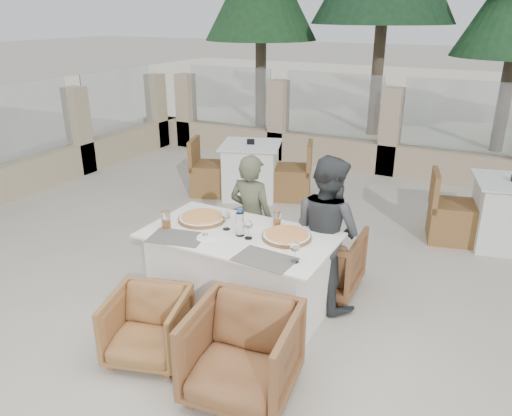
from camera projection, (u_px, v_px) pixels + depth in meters
The scene contains 24 objects.
ground at pixel (246, 320), 4.35m from camera, with size 80.00×80.00×0.00m, color #BAB09E.
sand_patch at pixel (460, 96), 15.85m from camera, with size 30.00×16.00×0.01m, color #F5E7C9.
perimeter_wall_far at pixel (391, 126), 8.00m from camera, with size 10.00×0.34×1.60m, color tan, non-canonical shape.
perimeter_wall_left at pixel (26, 138), 7.25m from camera, with size 0.34×7.00×1.60m, color tan, non-canonical shape.
dining_table at pixel (240, 274), 4.33m from camera, with size 1.60×0.90×0.77m, color white, non-canonical shape.
placemat_near_left at pixel (177, 237), 4.12m from camera, with size 0.45×0.30×0.00m, color #615B53.
placemat_near_right at pixel (265, 259), 3.76m from camera, with size 0.45×0.30×0.00m, color #625D54.
pizza_left at pixel (202, 218), 4.45m from camera, with size 0.42×0.42×0.05m, color #C5541A.
pizza_right at pixel (287, 235), 4.09m from camera, with size 0.41×0.41×0.05m, color #D74D1D.
water_bottle at pixel (240, 222), 4.11m from camera, with size 0.07×0.07×0.24m, color #9DB6CE.
wine_glass_centre at pixel (226, 219), 4.24m from camera, with size 0.08×0.08×0.18m, color white, non-canonical shape.
wine_glass_near at pixel (248, 228), 4.07m from camera, with size 0.08×0.08×0.18m, color silver, non-canonical shape.
wine_glass_corner at pixel (295, 251), 3.68m from camera, with size 0.08×0.08×0.18m, color silver, non-canonical shape.
beer_glass_left at pixel (166, 220), 4.28m from camera, with size 0.07×0.07×0.15m, color orange.
beer_glass_right at pixel (277, 219), 4.31m from camera, with size 0.07×0.07×0.13m, color orange.
olive_dish at pixel (205, 236), 4.09m from camera, with size 0.11×0.11×0.04m, color white, non-canonical shape.
armchair_far_left at pixel (241, 244), 5.12m from camera, with size 0.61×0.63×0.57m, color olive.
armchair_far_right at pixel (325, 260), 4.76m from camera, with size 0.65×0.67×0.61m, color brown.
armchair_near_left at pixel (148, 326), 3.81m from camera, with size 0.57×0.59×0.54m, color #996637.
armchair_near_right at pixel (242, 354), 3.41m from camera, with size 0.71×0.73×0.66m, color brown.
diner_left at pixel (251, 219), 4.83m from camera, with size 0.47×0.31×1.28m, color #53553D.
diner_right at pixel (327, 232), 4.40m from camera, with size 0.68×0.53×1.40m, color #3D4042.
bg_table_a at pixel (251, 170), 7.16m from camera, with size 1.64×0.82×0.77m, color white, non-canonical shape.
bg_table_b at pixel (509, 214), 5.62m from camera, with size 1.64×0.82×0.77m, color silver, non-canonical shape.
Camera 1 is at (1.81, -3.22, 2.51)m, focal length 35.00 mm.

